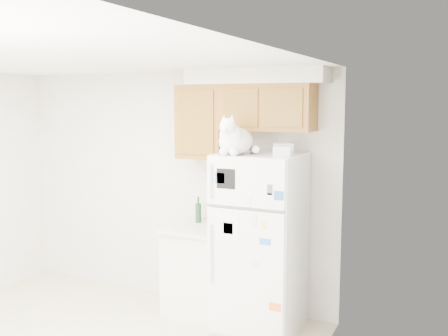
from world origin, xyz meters
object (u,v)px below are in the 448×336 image
Objects in this scene: storage_box_back at (283,149)px; bottle_green at (198,210)px; refrigerator at (260,242)px; storage_box_front at (281,151)px; bottle_amber at (212,212)px; base_counter at (200,269)px; cat at (235,140)px.

bottle_green is (-0.98, 0.18, -0.69)m from storage_box_back.
storage_box_back is (0.21, 0.04, 0.90)m from refrigerator.
storage_box_front is at bearing -98.82° from storage_box_back.
refrigerator reaches higher than bottle_amber.
refrigerator is 9.44× the size of storage_box_back.
storage_box_back reaches higher than base_counter.
bottle_amber reaches higher than base_counter.
storage_box_front is 0.55× the size of bottle_green.
storage_box_back reaches higher than refrigerator.
refrigerator is 3.22× the size of cat.
bottle_green reaches higher than base_counter.
cat is 1.94× the size of bottle_green.
cat is at bearing -128.10° from refrigerator.
bottle_amber is (0.19, -0.05, 0.00)m from bottle_green.
storage_box_back is 0.66× the size of bottle_amber.
storage_box_front is at bearing -19.45° from bottle_green.
storage_box_back is 0.19m from storage_box_front.
cat reaches higher than bottle_green.
bottle_green is (-0.61, 0.43, -0.78)m from cat.
storage_box_back reaches higher than bottle_green.
storage_box_front reaches higher than bottle_green.
base_counter is 1.61m from storage_box_front.
cat is at bearing -42.46° from bottle_amber.
storage_box_back is at bearing 83.37° from storage_box_front.
storage_box_front is (0.26, -0.15, 0.89)m from refrigerator.
base_counter is at bearing -58.65° from bottle_green.
cat is 2.94× the size of storage_box_back.
cat is 0.46m from storage_box_back.
refrigerator is 1.03m from cat.
refrigerator is 0.94m from storage_box_front.
base_counter is 1.57m from storage_box_back.
storage_box_front is at bearing 8.48° from cat.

